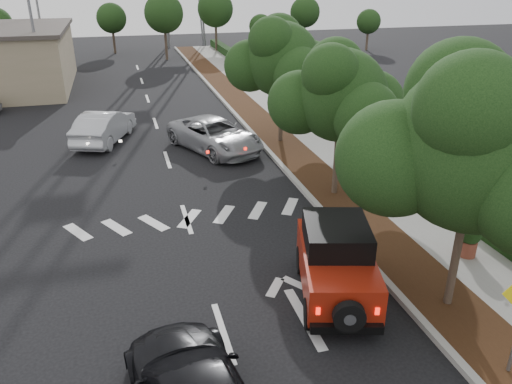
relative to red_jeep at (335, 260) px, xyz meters
name	(u,v)px	position (x,y,z in m)	size (l,w,h in m)	color
ground	(223,332)	(-3.08, -0.77, -1.00)	(120.00, 120.00, 0.00)	black
curb	(267,149)	(1.52, 11.23, -0.93)	(0.20, 70.00, 0.15)	#9E9B93
planting_strip	(287,148)	(2.52, 11.23, -0.94)	(1.80, 70.00, 0.12)	black
sidewalk	(324,144)	(4.42, 11.23, -0.94)	(2.00, 70.00, 0.12)	gray
hedge	(352,135)	(5.82, 11.23, -0.60)	(0.80, 70.00, 0.80)	black
transmission_tower	(187,46)	(2.92, 47.23, -1.00)	(7.00, 4.00, 28.00)	slate
street_tree_near	(446,306)	(2.52, -1.27, -1.00)	(3.80, 3.80, 5.92)	black
street_tree_mid	(334,195)	(2.52, 5.73, -1.00)	(3.20, 3.20, 5.32)	black
street_tree_far	(280,142)	(2.52, 12.23, -1.00)	(3.40, 3.40, 5.62)	black
light_pole_a	(45,98)	(-9.58, 25.23, -1.00)	(2.00, 0.22, 9.00)	slate
light_pole_b	(48,68)	(-10.58, 37.23, -1.00)	(2.00, 0.22, 9.00)	slate
red_jeep	(335,260)	(0.00, 0.00, 0.00)	(2.58, 4.03, 1.97)	black
silver_suv_ahead	(215,135)	(-0.76, 11.96, -0.27)	(2.42, 5.25, 1.46)	#929499
silver_sedan_oncoming	(104,126)	(-5.70, 14.65, -0.23)	(1.62, 4.65, 1.53)	#B7B9C0
terracotta_planter	(470,237)	(4.40, 0.53, -0.27)	(0.62, 0.62, 1.08)	brown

